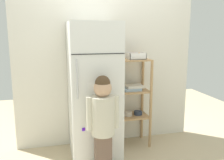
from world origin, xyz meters
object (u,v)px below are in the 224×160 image
(refrigerator, at_px, (94,91))
(fruit_bin, at_px, (136,56))
(child_standing, at_px, (103,115))
(pantry_shelf_unit, at_px, (133,96))

(refrigerator, distance_m, fruit_bin, 0.72)
(child_standing, relative_size, fruit_bin, 4.89)
(refrigerator, distance_m, child_standing, 0.48)
(child_standing, relative_size, pantry_shelf_unit, 0.92)
(refrigerator, relative_size, fruit_bin, 7.41)
(pantry_shelf_unit, bearing_deg, fruit_bin, -40.65)
(child_standing, height_order, fruit_bin, fruit_bin)
(refrigerator, bearing_deg, child_standing, -88.02)
(pantry_shelf_unit, bearing_deg, refrigerator, -164.94)
(pantry_shelf_unit, relative_size, fruit_bin, 5.32)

